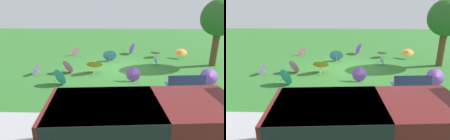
% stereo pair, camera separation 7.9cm
% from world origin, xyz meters
% --- Properties ---
extents(ground, '(40.00, 40.00, 0.00)m').
position_xyz_m(ground, '(0.00, 0.00, 0.00)').
color(ground, '#2D6B28').
extents(van_dark, '(4.73, 2.41, 1.53)m').
position_xyz_m(van_dark, '(-0.29, 7.34, 0.91)').
color(van_dark, '#591919').
rests_on(van_dark, ground).
extents(park_bench, '(1.64, 0.62, 0.90)m').
position_xyz_m(park_bench, '(-2.74, 3.53, 0.47)').
color(park_bench, navy).
rests_on(park_bench, ground).
extents(shade_tree, '(2.16, 2.16, 4.03)m').
position_xyz_m(shade_tree, '(-5.83, -0.82, 2.88)').
color(shade_tree, brown).
rests_on(shade_tree, ground).
extents(parasol_orange_0, '(0.94, 0.92, 0.73)m').
position_xyz_m(parasol_orange_0, '(-4.34, -2.53, 0.50)').
color(parasol_orange_0, tan).
rests_on(parasol_orange_0, ground).
extents(parasol_purple_0, '(0.79, 0.73, 0.75)m').
position_xyz_m(parasol_purple_0, '(-0.60, 2.07, 0.37)').
color(parasol_purple_0, tan).
rests_on(parasol_purple_0, ground).
extents(parasol_pink_0, '(0.85, 0.83, 0.58)m').
position_xyz_m(parasol_pink_0, '(-2.57, -2.79, 0.37)').
color(parasol_pink_0, tan).
rests_on(parasol_pink_0, ground).
extents(parasol_purple_1, '(0.62, 0.70, 0.62)m').
position_xyz_m(parasol_purple_1, '(4.68, 1.19, 0.31)').
color(parasol_purple_1, tan).
rests_on(parasol_purple_1, ground).
extents(parasol_orange_1, '(0.91, 0.86, 0.92)m').
position_xyz_m(parasol_orange_1, '(1.45, 0.81, 0.57)').
color(parasol_orange_1, tan).
rests_on(parasol_orange_1, ground).
extents(parasol_pink_2, '(0.75, 0.75, 0.66)m').
position_xyz_m(parasol_pink_2, '(3.40, -3.17, 0.33)').
color(parasol_pink_2, tan).
rests_on(parasol_pink_2, ground).
extents(parasol_blue_0, '(0.95, 0.92, 0.88)m').
position_xyz_m(parasol_blue_0, '(0.70, -1.71, 0.44)').
color(parasol_blue_0, tan).
rests_on(parasol_blue_0, ground).
extents(parasol_purple_3, '(0.89, 0.97, 0.89)m').
position_xyz_m(parasol_purple_3, '(-0.84, -3.77, 0.44)').
color(parasol_purple_3, tan).
rests_on(parasol_purple_3, ground).
extents(parasol_teal_0, '(0.85, 0.84, 0.82)m').
position_xyz_m(parasol_teal_0, '(2.88, 2.58, 0.41)').
color(parasol_teal_0, tan).
rests_on(parasol_teal_0, ground).
extents(parasol_blue_1, '(0.71, 0.71, 0.63)m').
position_xyz_m(parasol_blue_1, '(-2.27, -0.80, 0.32)').
color(parasol_blue_1, tan).
rests_on(parasol_blue_1, ground).
extents(parasol_pink_3, '(0.89, 0.83, 0.79)m').
position_xyz_m(parasol_pink_3, '(2.91, 0.82, 0.39)').
color(parasol_pink_3, tan).
rests_on(parasol_pink_3, ground).
extents(parasol_purple_4, '(0.88, 0.77, 0.82)m').
position_xyz_m(parasol_purple_4, '(-4.23, 2.43, 0.41)').
color(parasol_purple_4, tan).
rests_on(parasol_purple_4, ground).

